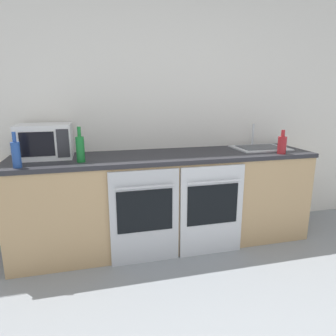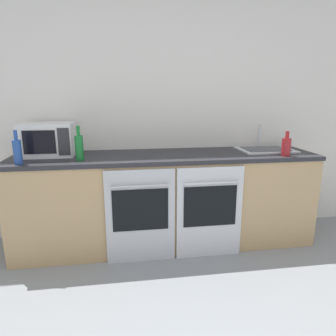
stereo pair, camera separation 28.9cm
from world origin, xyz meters
The scene contains 9 objects.
wall_back centered at (0.00, 2.50, 1.30)m, with size 10.00×0.06×2.60m.
counter_back centered at (0.00, 2.15, 0.46)m, with size 2.93×0.68×0.93m.
oven_left centered at (-0.28, 1.80, 0.44)m, with size 0.61×0.06×0.87m.
oven_right centered at (0.35, 1.80, 0.44)m, with size 0.61×0.06×0.87m.
microwave centered at (-1.10, 2.26, 1.08)m, with size 0.46×0.36×0.31m.
bottle_red centered at (1.11, 1.90, 1.02)m, with size 0.08×0.08×0.23m.
bottle_green centered at (-0.79, 2.00, 1.04)m, with size 0.07×0.07×0.30m.
bottle_blue centered at (-1.28, 1.90, 1.04)m, with size 0.07×0.07×0.28m.
sink centered at (1.05, 2.20, 0.94)m, with size 0.55×0.41×0.25m.
Camera 1 is at (-0.69, -0.63, 1.49)m, focal length 32.00 mm.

